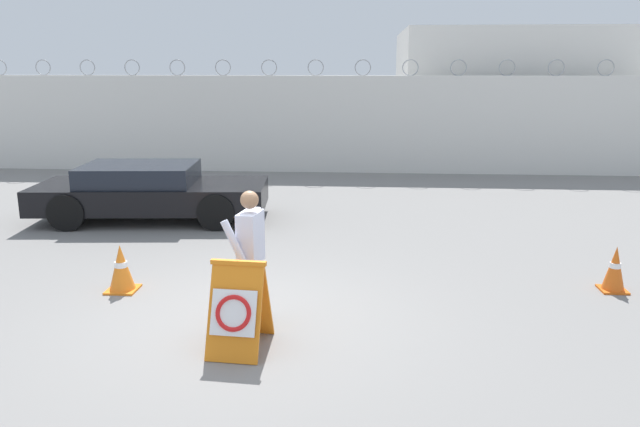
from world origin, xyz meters
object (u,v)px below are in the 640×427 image
(barricade_sign, at_px, (238,306))
(traffic_cone_near, at_px, (121,268))
(traffic_cone_mid, at_px, (615,269))
(security_guard, at_px, (251,252))
(parked_car_front_coupe, at_px, (149,191))

(barricade_sign, distance_m, traffic_cone_near, 2.66)
(barricade_sign, height_order, traffic_cone_mid, barricade_sign)
(barricade_sign, distance_m, security_guard, 0.79)
(barricade_sign, xyz_separation_m, parked_car_front_coupe, (-3.00, 5.80, 0.09))
(parked_car_front_coupe, bearing_deg, security_guard, -64.08)
(security_guard, distance_m, traffic_cone_near, 2.37)
(security_guard, distance_m, traffic_cone_mid, 5.15)
(traffic_cone_mid, bearing_deg, security_guard, -162.52)
(security_guard, relative_size, traffic_cone_near, 2.51)
(barricade_sign, relative_size, traffic_cone_mid, 1.59)
(parked_car_front_coupe, bearing_deg, traffic_cone_near, -81.06)
(security_guard, relative_size, parked_car_front_coupe, 0.35)
(traffic_cone_near, bearing_deg, security_guard, -27.20)
(barricade_sign, relative_size, traffic_cone_near, 1.54)
(security_guard, height_order, traffic_cone_near, security_guard)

